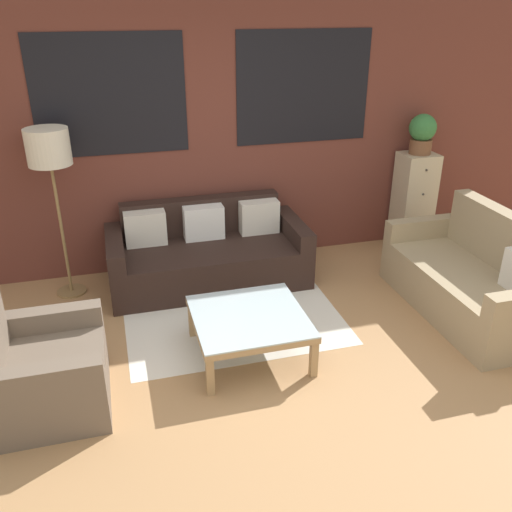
% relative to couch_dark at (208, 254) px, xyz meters
% --- Properties ---
extents(ground_plane, '(16.00, 16.00, 0.00)m').
position_rel_couch_dark_xyz_m(ground_plane, '(0.18, -1.95, -0.29)').
color(ground_plane, '#AD7F51').
extents(wall_back_brick, '(8.40, 0.09, 2.80)m').
position_rel_couch_dark_xyz_m(wall_back_brick, '(0.18, 0.49, 1.12)').
color(wall_back_brick, brown).
rests_on(wall_back_brick, ground_plane).
extents(rug, '(1.91, 1.47, 0.00)m').
position_rel_couch_dark_xyz_m(rug, '(0.07, -0.76, -0.28)').
color(rug, silver).
rests_on(rug, ground_plane).
extents(couch_dark, '(1.94, 0.88, 0.78)m').
position_rel_couch_dark_xyz_m(couch_dark, '(0.00, 0.00, 0.00)').
color(couch_dark, black).
rests_on(couch_dark, ground_plane).
extents(settee_vintage, '(0.80, 1.69, 0.92)m').
position_rel_couch_dark_xyz_m(settee_vintage, '(2.19, -1.25, 0.02)').
color(settee_vintage, tan).
rests_on(settee_vintage, ground_plane).
extents(armchair_corner, '(0.80, 0.85, 0.84)m').
position_rel_couch_dark_xyz_m(armchair_corner, '(-1.47, -1.56, -0.01)').
color(armchair_corner, '#6B5B4C').
rests_on(armchair_corner, ground_plane).
extents(coffee_table, '(0.87, 0.87, 0.37)m').
position_rel_couch_dark_xyz_m(coffee_table, '(0.07, -1.37, 0.03)').
color(coffee_table, silver).
rests_on(coffee_table, ground_plane).
extents(floor_lamp, '(0.38, 0.38, 1.60)m').
position_rel_couch_dark_xyz_m(floor_lamp, '(-1.35, 0.09, 1.10)').
color(floor_lamp, olive).
rests_on(floor_lamp, ground_plane).
extents(drawer_cabinet, '(0.39, 0.36, 1.09)m').
position_rel_couch_dark_xyz_m(drawer_cabinet, '(2.42, 0.23, 0.26)').
color(drawer_cabinet, '#C6B793').
rests_on(drawer_cabinet, ground_plane).
extents(potted_plant, '(0.29, 0.29, 0.43)m').
position_rel_couch_dark_xyz_m(potted_plant, '(2.42, 0.23, 1.03)').
color(potted_plant, brown).
rests_on(potted_plant, drawer_cabinet).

